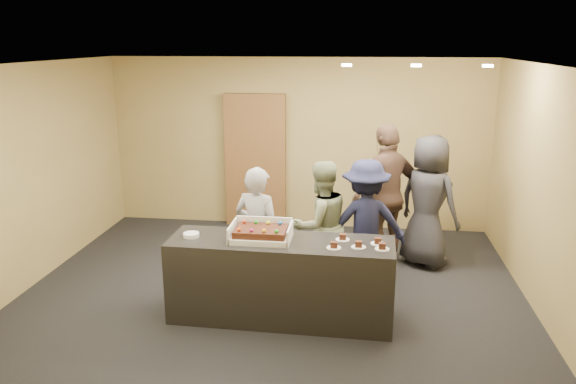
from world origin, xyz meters
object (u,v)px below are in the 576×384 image
Objects in this scene: person_sage_man at (320,225)px; cake_box at (261,235)px; plate_stack at (191,235)px; person_dark_suit at (428,201)px; person_server_grey at (258,233)px; storage_cabinet at (255,161)px; serving_counter at (281,280)px; person_brown_extra at (387,195)px; sheet_cake at (261,231)px; person_navy_man at (365,223)px.

cake_box is at bearing 22.81° from person_sage_man.
person_dark_suit is (2.70, 1.78, -0.03)m from plate_stack.
plate_stack is at bearing 56.94° from person_server_grey.
serving_counter is at bearing -74.68° from storage_cabinet.
person_brown_extra is at bearing 39.14° from plate_stack.
storage_cabinet is 2.92m from person_dark_suit.
cake_box is at bearing 174.96° from serving_counter.
sheet_cake is 0.77m from plate_stack.
plate_stack is (-0.12, -3.14, -0.15)m from storage_cabinet.
cake_box is at bearing 89.13° from sheet_cake.
person_navy_man is at bearing -50.39° from storage_cabinet.
person_navy_man is at bearing 50.01° from serving_counter.
person_dark_suit is at bearing 179.43° from person_sage_man.
plate_stack is at bearing -177.71° from cake_box.
plate_stack is (-0.98, -0.01, 0.47)m from serving_counter.
sheet_cake is 1.07m from person_sage_man.
person_navy_man is (0.89, 1.02, 0.34)m from serving_counter.
person_server_grey is 1.34m from person_navy_man.
plate_stack is at bearing -92.18° from storage_cabinet.
storage_cabinet is 1.12× the size of person_brown_extra.
person_server_grey is 1.97m from person_brown_extra.
person_dark_suit is at bearing 144.39° from person_brown_extra.
person_sage_man is 1.00× the size of person_navy_man.
person_brown_extra is at bearing -167.06° from person_sage_man.
person_brown_extra reaches higher than plate_stack.
serving_counter is at bearing -6.33° from cake_box.
person_brown_extra is at bearing 51.50° from sheet_cake.
person_navy_man reaches higher than sheet_cake.
cake_box is at bearing 31.70° from person_navy_man.
person_navy_man reaches higher than plate_stack.
sheet_cake reaches higher than plate_stack.
cake_box is 1.17× the size of sheet_cake.
person_server_grey reaches higher than serving_counter.
storage_cabinet is at bearing -60.60° from person_navy_man.
serving_counter is 1.51× the size of person_sage_man.
person_sage_man is at bearing 33.67° from plate_stack.
cake_box is at bearing 123.98° from person_server_grey.
person_brown_extra is at bearing -121.53° from person_server_grey.
sheet_cake is 2.63m from person_dark_suit.
cake_box is 0.51m from person_server_grey.
person_brown_extra is at bearing 51.13° from cake_box.
sheet_cake is at bearing -178.70° from serving_counter.
cake_box is 1.04m from person_sage_man.
storage_cabinet is at bearing -72.62° from person_brown_extra.
cake_box reaches higher than plate_stack.
serving_counter is 1.52× the size of person_server_grey.
person_navy_man is at bearing -138.08° from person_server_grey.
storage_cabinet is 2.57m from person_sage_man.
sheet_cake is at bearing 23.50° from person_sage_man.
person_server_grey is at bearing 38.06° from plate_stack.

